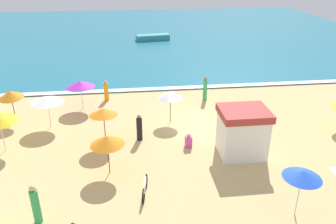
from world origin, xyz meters
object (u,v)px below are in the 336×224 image
beach_umbrella_9 (11,94)px  beachgoer_5 (189,141)px  beachgoer_2 (36,205)px  beach_umbrella_4 (170,94)px  beachgoer_4 (139,128)px  beachgoer_0 (205,89)px  beach_umbrella_1 (47,100)px  beach_umbrella_7 (303,174)px  beach_umbrella_0 (107,140)px  beachgoer_3 (106,91)px  lifeguard_cabana (242,132)px  beach_umbrella_8 (80,84)px  small_boat_0 (153,37)px  beach_umbrella_6 (103,112)px  parked_bicycle (145,188)px

beach_umbrella_9 → beachgoer_5: beach_umbrella_9 is taller
beach_umbrella_9 → beachgoer_2: size_ratio=1.24×
beach_umbrella_4 → beachgoer_4: size_ratio=1.34×
beachgoer_0 → beachgoer_4: beachgoer_0 is taller
beach_umbrella_1 → beach_umbrella_4: (7.79, -0.14, 0.04)m
beach_umbrella_4 → beach_umbrella_7: beach_umbrella_7 is taller
beach_umbrella_0 → beachgoer_3: bearing=93.3°
lifeguard_cabana → beachgoer_4: (-5.55, 2.25, -0.61)m
beach_umbrella_4 → beach_umbrella_1: bearing=179.0°
beach_umbrella_8 → beachgoer_3: beach_umbrella_8 is taller
beach_umbrella_4 → small_boat_0: beach_umbrella_4 is taller
beach_umbrella_0 → beach_umbrella_8: bearing=105.0°
lifeguard_cabana → beach_umbrella_7: lifeguard_cabana is taller
beach_umbrella_1 → beachgoer_0: 11.39m
beach_umbrella_1 → beach_umbrella_8: size_ratio=0.99×
beach_umbrella_1 → beach_umbrella_8: bearing=56.2°
beach_umbrella_6 → beach_umbrella_8: size_ratio=0.80×
beachgoer_0 → beachgoer_3: (-7.47, 0.83, -0.15)m
beach_umbrella_4 → beachgoer_5: 3.81m
beach_umbrella_4 → parked_bicycle: bearing=-105.9°
beach_umbrella_6 → beachgoer_5: beach_umbrella_6 is taller
beach_umbrella_4 → parked_bicycle: beach_umbrella_4 is taller
beach_umbrella_4 → beachgoer_3: size_ratio=1.40×
beachgoer_5 → beach_umbrella_7: bearing=-59.9°
beach_umbrella_8 → beachgoer_0: (9.12, 0.57, -1.02)m
beachgoer_5 → beachgoer_4: bearing=157.2°
beachgoer_2 → beach_umbrella_9: bearing=110.1°
beach_umbrella_1 → beachgoer_5: 9.27m
lifeguard_cabana → beach_umbrella_4: 5.66m
lifeguard_cabana → beach_umbrella_4: size_ratio=1.23×
parked_bicycle → beachgoer_3: 11.86m
beach_umbrella_1 → small_boat_0: size_ratio=0.65×
beach_umbrella_7 → beach_umbrella_8: bearing=129.7°
beach_umbrella_1 → beach_umbrella_9: beach_umbrella_9 is taller
beach_umbrella_7 → beachgoer_0: size_ratio=1.24×
lifeguard_cabana → parked_bicycle: lifeguard_cabana is taller
parked_bicycle → beachgoer_5: bearing=55.7°
beachgoer_5 → beachgoer_0: bearing=70.1°
beachgoer_4 → lifeguard_cabana: bearing=-22.1°
beach_umbrella_4 → beach_umbrella_0: bearing=-124.8°
beach_umbrella_0 → beach_umbrella_9: size_ratio=0.95×
beach_umbrella_8 → beachgoer_5: beach_umbrella_8 is taller
beach_umbrella_0 → small_boat_0: (4.48, 28.85, -1.46)m
parked_bicycle → beachgoer_3: beachgoer_3 is taller
beach_umbrella_1 → beach_umbrella_4: size_ratio=1.29×
beachgoer_0 → beach_umbrella_8: bearing=-176.4°
beachgoer_2 → beachgoer_3: 13.08m
beachgoer_2 → beachgoer_4: size_ratio=1.12×
beach_umbrella_6 → beachgoer_2: beach_umbrella_6 is taller
beach_umbrella_1 → beach_umbrella_6: (3.64, -2.58, 0.15)m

